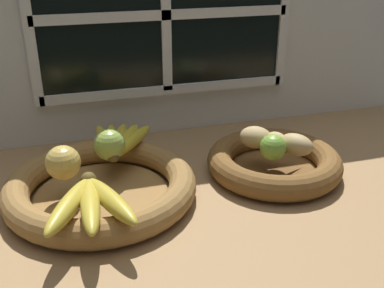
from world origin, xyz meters
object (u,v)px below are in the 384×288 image
Objects in this scene: apple_green_back at (110,145)px; potato_oblong at (256,137)px; fruit_bowl_left at (101,187)px; lime_near at (273,147)px; fruit_bowl_right at (274,162)px; potato_large at (276,142)px; potato_small at (296,145)px; banana_bunch_back at (119,141)px; apple_golden_left at (63,163)px; chili_pepper at (286,147)px; banana_bunch_front at (90,202)px.

potato_oblong is (31.60, -3.29, -0.93)cm from apple_green_back.
lime_near is at bearing -6.14° from fruit_bowl_left.
potato_large is (0.00, -0.00, 4.97)cm from fruit_bowl_right.
fruit_bowl_left is at bearing -115.90° from apple_green_back.
potato_small is 1.06× the size of potato_oblong.
fruit_bowl_right is at bearing -20.08° from banana_bunch_back.
banana_bunch_back is at bearing 157.14° from potato_small.
potato_small reaches higher than fruit_bowl_left.
potato_small is 1.38× the size of lime_near.
potato_small reaches higher than fruit_bowl_right.
fruit_bowl_right is 4.42× the size of apple_golden_left.
lime_near is (32.60, -9.88, -0.55)cm from apple_green_back.
apple_green_back is 35.69cm from potato_large.
apple_green_back and apple_golden_left have the same top height.
lime_near is at bearing -5.34° from apple_golden_left.
fruit_bowl_right is 6.97cm from potato_oblong.
potato_oblong is at bearing 98.65° from lime_near.
fruit_bowl_left is at bearing 180.00° from fruit_bowl_right.
apple_golden_left is 1.11× the size of potato_large.
lime_near is (42.21, -3.95, -0.59)cm from apple_golden_left.
apple_golden_left is (-6.67, 0.12, 6.31)cm from fruit_bowl_left.
fruit_bowl_left is 5.33× the size of potato_oblong.
lime_near reaches higher than potato_small.
banana_bunch_back is 33.88cm from lime_near.
fruit_bowl_left is at bearing 173.86° from lime_near.
fruit_bowl_right is 36.22cm from apple_green_back.
potato_oblong is 6.97cm from chili_pepper.
potato_small is at bearing -13.52° from apple_green_back.
potato_oblong is 6.67cm from lime_near.
fruit_bowl_left is 6.31× the size of potato_large.
apple_green_back reaches higher than fruit_bowl_right.
chili_pepper is at bearing -16.91° from fruit_bowl_right.
fruit_bowl_right is 4.47× the size of apple_green_back.
potato_small is at bearing -41.42° from potato_oblong.
chili_pepper is at bearing 109.19° from potato_small.
apple_golden_left is (-44.76, 0.12, 6.29)cm from fruit_bowl_right.
lime_near is 0.49× the size of chili_pepper.
banana_bunch_front is 39.53cm from lime_near.
fruit_bowl_left is 36.20cm from lime_near.
lime_near reaches higher than potato_oblong.
banana_bunch_front is 45.01cm from chili_pepper.
apple_golden_left reaches higher than fruit_bowl_right.
banana_bunch_back is (2.62, 5.83, -1.93)cm from apple_green_back.
banana_bunch_back reaches higher than chili_pepper.
potato_large is (-3.16, 3.16, -0.29)cm from potato_small.
potato_small is at bearing -45.00° from potato_large.
fruit_bowl_right is 43.24cm from banana_bunch_front.
chili_pepper is (47.06, -0.82, -2.51)cm from apple_golden_left.
apple_golden_left is 0.88× the size of potato_small.
fruit_bowl_right is at bearing 0.00° from fruit_bowl_left.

